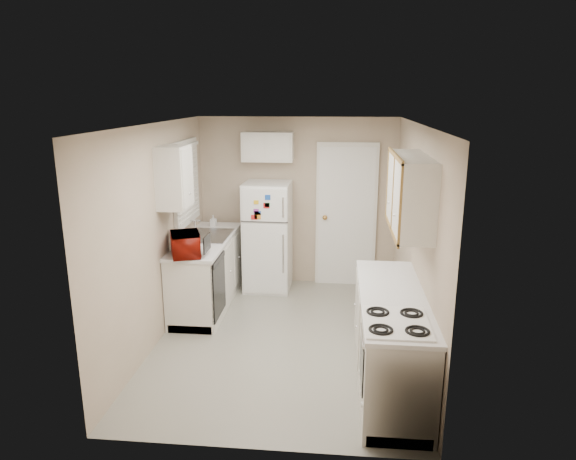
{
  "coord_description": "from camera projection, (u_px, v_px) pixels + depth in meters",
  "views": [
    {
      "loc": [
        0.57,
        -5.3,
        2.69
      ],
      "look_at": [
        0.0,
        0.5,
        1.15
      ],
      "focal_mm": 32.0,
      "sensor_mm": 36.0,
      "label": 1
    }
  ],
  "objects": [
    {
      "name": "wall_front",
      "position": [
        256.0,
        307.0,
        3.71
      ],
      "size": [
        2.8,
        2.8,
        0.0
      ],
      "primitive_type": "plane",
      "color": "#BBA690",
      "rests_on": "floor"
    },
    {
      "name": "sink",
      "position": [
        209.0,
        239.0,
        6.74
      ],
      "size": [
        0.54,
        0.74,
        0.16
      ],
      "primitive_type": "cube",
      "color": "gray",
      "rests_on": "left_counter"
    },
    {
      "name": "window_blinds",
      "position": [
        187.0,
        183.0,
        6.57
      ],
      "size": [
        0.1,
        0.98,
        1.08
      ],
      "primitive_type": "cube",
      "color": "silver",
      "rests_on": "wall_left"
    },
    {
      "name": "refrigerator",
      "position": [
        268.0,
        237.0,
        7.19
      ],
      "size": [
        0.65,
        0.63,
        1.53
      ],
      "primitive_type": "cube",
      "rotation": [
        0.0,
        0.0,
        -0.03
      ],
      "color": "white",
      "rests_on": "floor"
    },
    {
      "name": "wall_back",
      "position": [
        297.0,
        202.0,
        7.37
      ],
      "size": [
        2.8,
        2.8,
        0.0
      ],
      "primitive_type": "plane",
      "color": "#BBA690",
      "rests_on": "floor"
    },
    {
      "name": "interior_door",
      "position": [
        346.0,
        216.0,
        7.31
      ],
      "size": [
        0.86,
        0.06,
        2.08
      ],
      "primitive_type": "cube",
      "color": "white",
      "rests_on": "floor"
    },
    {
      "name": "wall_right",
      "position": [
        415.0,
        241.0,
        5.4
      ],
      "size": [
        3.8,
        3.8,
        0.0
      ],
      "primitive_type": "plane",
      "color": "#BBA690",
      "rests_on": "floor"
    },
    {
      "name": "upper_cabinet_right",
      "position": [
        411.0,
        193.0,
        4.78
      ],
      "size": [
        0.3,
        1.2,
        0.7
      ],
      "primitive_type": "cube",
      "color": "silver",
      "rests_on": "wall_right"
    },
    {
      "name": "floor",
      "position": [
        284.0,
        339.0,
        5.84
      ],
      "size": [
        3.8,
        3.8,
        0.0
      ],
      "primitive_type": "plane",
      "color": "#A9A79A",
      "rests_on": "ground"
    },
    {
      "name": "soap_bottle",
      "position": [
        213.0,
        220.0,
        7.16
      ],
      "size": [
        0.08,
        0.08,
        0.17
      ],
      "primitive_type": "imported",
      "rotation": [
        0.0,
        0.0,
        -0.11
      ],
      "color": "silver",
      "rests_on": "left_counter"
    },
    {
      "name": "microwave",
      "position": [
        186.0,
        243.0,
        5.87
      ],
      "size": [
        0.53,
        0.41,
        0.31
      ],
      "primitive_type": "imported",
      "rotation": [
        0.0,
        0.0,
        1.94
      ],
      "color": "maroon",
      "rests_on": "left_counter"
    },
    {
      "name": "right_counter",
      "position": [
        390.0,
        339.0,
        4.85
      ],
      "size": [
        0.6,
        2.0,
        0.9
      ],
      "primitive_type": "cube",
      "color": "silver",
      "rests_on": "floor"
    },
    {
      "name": "wall_left",
      "position": [
        158.0,
        234.0,
        5.67
      ],
      "size": [
        3.8,
        3.8,
        0.0
      ],
      "primitive_type": "plane",
      "color": "#BBA690",
      "rests_on": "floor"
    },
    {
      "name": "stove",
      "position": [
        393.0,
        380.0,
        4.27
      ],
      "size": [
        0.52,
        0.64,
        0.78
      ],
      "primitive_type": "cube",
      "rotation": [
        0.0,
        0.0,
        0.0
      ],
      "color": "white",
      "rests_on": "floor"
    },
    {
      "name": "ceiling",
      "position": [
        283.0,
        124.0,
        5.23
      ],
      "size": [
        3.8,
        3.8,
        0.0
      ],
      "primitive_type": "plane",
      "color": "white",
      "rests_on": "floor"
    },
    {
      "name": "upper_cabinet_left",
      "position": [
        174.0,
        177.0,
        5.71
      ],
      "size": [
        0.3,
        0.45,
        0.7
      ],
      "primitive_type": "cube",
      "color": "silver",
      "rests_on": "wall_left"
    },
    {
      "name": "cabinet_over_fridge",
      "position": [
        268.0,
        147.0,
        7.05
      ],
      "size": [
        0.7,
        0.3,
        0.4
      ],
      "primitive_type": "cube",
      "color": "silver",
      "rests_on": "wall_back"
    },
    {
      "name": "dishwasher",
      "position": [
        218.0,
        286.0,
        6.08
      ],
      "size": [
        0.03,
        0.58,
        0.72
      ],
      "primitive_type": "cube",
      "color": "black",
      "rests_on": "floor"
    },
    {
      "name": "left_counter",
      "position": [
        207.0,
        272.0,
        6.7
      ],
      "size": [
        0.6,
        1.8,
        0.9
      ],
      "primitive_type": "cube",
      "color": "silver",
      "rests_on": "floor"
    }
  ]
}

